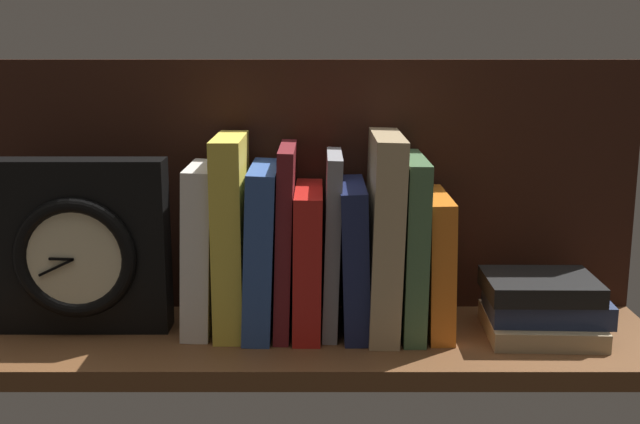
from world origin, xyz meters
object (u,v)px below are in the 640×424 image
object	(u,v)px
book_yellow_seinlanguage	(231,234)
book_maroon_dawkins	(285,239)
book_blue_modern	(261,249)
book_orange_pandolfini	(435,262)
book_green_romantic	(410,244)
book_navy_bierce	(353,257)
book_gray_chess	(331,242)
book_stack_side	(542,307)
book_white_catcher	(201,248)
book_red_requiem	(308,259)
book_tan_shortstories	(383,233)
framed_clock	(79,248)

from	to	relation	value
book_yellow_seinlanguage	book_maroon_dawkins	bearing A→B (deg)	0.00
book_blue_modern	book_orange_pandolfini	distance (cm)	22.75
book_maroon_dawkins	book_green_romantic	world-z (taller)	book_maroon_dawkins
book_navy_bierce	book_green_romantic	bearing A→B (deg)	0.00
book_gray_chess	book_orange_pandolfini	distance (cm)	13.85
book_gray_chess	book_green_romantic	world-z (taller)	book_gray_chess
book_orange_pandolfini	book_yellow_seinlanguage	bearing A→B (deg)	180.00
book_blue_modern	book_stack_side	world-z (taller)	book_blue_modern
book_yellow_seinlanguage	book_navy_bierce	world-z (taller)	book_yellow_seinlanguage
book_navy_bierce	book_orange_pandolfini	distance (cm)	10.74
book_green_romantic	book_orange_pandolfini	xyz separation A→B (cm)	(3.27, 0.00, -2.44)
book_white_catcher	book_maroon_dawkins	size ratio (longest dim) A/B	0.90
book_blue_modern	book_red_requiem	size ratio (longest dim) A/B	1.15
book_maroon_dawkins	book_navy_bierce	size ratio (longest dim) A/B	1.25
book_red_requiem	book_stack_side	bearing A→B (deg)	-5.00
book_white_catcher	book_orange_pandolfini	size ratio (longest dim) A/B	1.21
book_yellow_seinlanguage	book_stack_side	xyz separation A→B (cm)	(40.18, -2.64, -9.03)
book_blue_modern	book_navy_bierce	xyz separation A→B (cm)	(11.96, 0.00, -1.13)
book_white_catcher	book_tan_shortstories	bearing A→B (deg)	-0.00
book_navy_bierce	book_stack_side	world-z (taller)	book_navy_bierce
book_red_requiem	book_navy_bierce	world-z (taller)	book_navy_bierce
book_blue_modern	book_red_requiem	bearing A→B (deg)	0.00
book_yellow_seinlanguage	book_maroon_dawkins	size ratio (longest dim) A/B	1.05
book_gray_chess	book_orange_pandolfini	xyz separation A→B (cm)	(13.60, 0.00, -2.67)
book_white_catcher	book_tan_shortstories	xyz separation A→B (cm)	(23.69, -0.00, 1.99)
book_blue_modern	book_gray_chess	world-z (taller)	book_gray_chess
book_blue_modern	book_gray_chess	bearing A→B (deg)	0.00
book_green_romantic	framed_clock	bearing A→B (deg)	-178.77
book_stack_side	book_navy_bierce	bearing A→B (deg)	173.80
framed_clock	book_green_romantic	bearing A→B (deg)	1.23
book_maroon_dawkins	book_red_requiem	distance (cm)	4.10
book_gray_chess	book_navy_bierce	distance (cm)	3.49
book_red_requiem	book_orange_pandolfini	world-z (taller)	book_red_requiem
book_gray_chess	book_navy_bierce	size ratio (longest dim) A/B	1.20
book_tan_shortstories	book_navy_bierce	bearing A→B (deg)	180.00
book_maroon_dawkins	book_tan_shortstories	world-z (taller)	book_tan_shortstories
book_maroon_dawkins	book_red_requiem	size ratio (longest dim) A/B	1.29
book_red_requiem	book_stack_side	size ratio (longest dim) A/B	1.19
book_yellow_seinlanguage	book_red_requiem	bearing A→B (deg)	0.00
book_navy_bierce	book_stack_side	xyz separation A→B (cm)	(24.28, -2.64, -5.97)
book_white_catcher	book_yellow_seinlanguage	world-z (taller)	book_yellow_seinlanguage
book_white_catcher	book_green_romantic	bearing A→B (deg)	-0.00
book_stack_side	book_orange_pandolfini	bearing A→B (deg)	168.99
book_red_requiem	framed_clock	world-z (taller)	framed_clock
book_white_catcher	framed_clock	world-z (taller)	framed_clock
book_white_catcher	book_tan_shortstories	world-z (taller)	book_tan_shortstories
book_white_catcher	book_red_requiem	size ratio (longest dim) A/B	1.16
book_blue_modern	book_white_catcher	bearing A→B (deg)	180.00
book_gray_chess	book_white_catcher	bearing A→B (deg)	180.00
book_maroon_dawkins	book_gray_chess	xyz separation A→B (cm)	(6.03, 0.00, -0.48)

